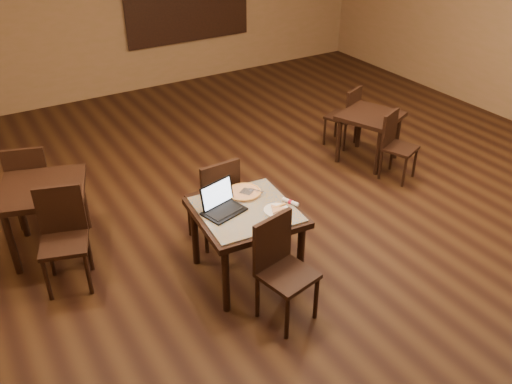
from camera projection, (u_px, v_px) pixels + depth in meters
ground at (337, 210)px, 6.34m from camera, size 10.00×10.00×0.00m
tiled_table at (246, 218)px, 5.02m from camera, size 1.00×1.00×0.76m
chair_main_near at (281, 264)px, 4.62m from camera, size 0.50×0.50×0.98m
chair_main_far at (216, 197)px, 5.52m from camera, size 0.45×0.45×1.00m
laptop at (221, 203)px, 4.93m from camera, size 0.42×0.37×0.25m
plate at (277, 210)px, 4.93m from camera, size 0.24×0.24×0.01m
pizza_slice at (277, 209)px, 4.92m from camera, size 0.18×0.18×0.02m
pizza_pan at (244, 193)px, 5.20m from camera, size 0.35×0.35×0.01m
pizza_whole at (244, 192)px, 5.19m from camera, size 0.33×0.33×0.02m
spatula at (247, 191)px, 5.18m from camera, size 0.24×0.28×0.01m
napkin_roll at (290, 202)px, 5.03m from camera, size 0.10×0.17×0.04m
other_table_a at (370, 122)px, 7.14m from camera, size 0.93×0.93×0.67m
other_table_a_chair_near at (395, 142)px, 6.79m from camera, size 0.49×0.49×0.87m
other_table_a_chair_far at (347, 113)px, 7.56m from camera, size 0.49×0.49×0.87m
other_table_b at (44, 198)px, 5.39m from camera, size 1.02×1.02×0.76m
other_table_b_chair_near at (63, 232)px, 5.02m from camera, size 0.53×0.53×0.98m
other_table_b_chair_far at (31, 180)px, 5.84m from camera, size 0.53×0.53×0.98m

